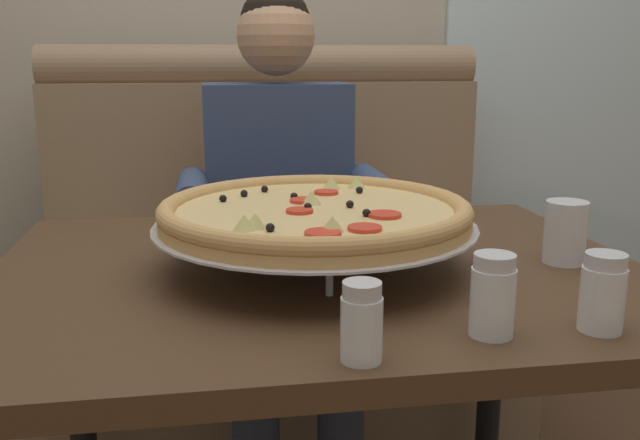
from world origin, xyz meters
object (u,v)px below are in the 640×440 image
booth_bench (274,281)px  diner_main (280,202)px  shaker_parmesan (492,301)px  pizza (315,214)px  dining_table (319,314)px  shaker_oregano (361,328)px  shaker_pepper_flakes (602,298)px  drinking_glass (565,236)px

booth_bench → diner_main: 0.41m
shaker_parmesan → booth_bench: bearing=98.0°
booth_bench → pizza: booth_bench is taller
dining_table → diner_main: (-0.00, 0.65, 0.07)m
booth_bench → shaker_parmesan: 1.32m
diner_main → shaker_oregano: size_ratio=12.64×
dining_table → shaker_pepper_flakes: shaker_pepper_flakes is taller
shaker_parmesan → drinking_glass: bearing=48.3°
shaker_parmesan → dining_table: bearing=117.4°
pizza → drinking_glass: bearing=-5.3°
dining_table → shaker_oregano: bearing=-91.6°
booth_bench → dining_table: bearing=-90.0°
pizza → shaker_parmesan: bearing=-61.1°
pizza → dining_table: bearing=36.8°
pizza → shaker_pepper_flakes: (0.34, -0.34, -0.05)m
booth_bench → shaker_parmesan: booth_bench is taller
shaker_pepper_flakes → shaker_parmesan: shaker_parmesan is taller
diner_main → pizza: (-0.01, -0.65, 0.11)m
booth_bench → shaker_parmesan: size_ratio=12.67×
booth_bench → shaker_oregano: size_ratio=14.16×
booth_bench → drinking_glass: (0.44, -0.96, 0.38)m
shaker_pepper_flakes → booth_bench: bearing=104.7°
diner_main → shaker_parmesan: size_ratio=11.31×
shaker_oregano → shaker_pepper_flakes: shaker_pepper_flakes is taller
diner_main → shaker_oregano: (-0.01, -1.04, 0.06)m
shaker_oregano → shaker_parmesan: (0.19, 0.05, 0.01)m
diner_main → booth_bench: bearing=89.3°
dining_table → shaker_oregano: (-0.01, -0.39, 0.13)m
booth_bench → dining_table: size_ratio=1.24×
dining_table → drinking_glass: (0.44, -0.05, 0.14)m
shaker_oregano → shaker_pepper_flakes: bearing=7.0°
dining_table → diner_main: bearing=90.3°
shaker_oregano → drinking_glass: bearing=37.4°
dining_table → pizza: size_ratio=2.05×
diner_main → shaker_oregano: bearing=-90.4°
pizza → drinking_glass: (0.45, -0.04, -0.05)m
booth_bench → pizza: bearing=-90.5°
booth_bench → drinking_glass: 1.12m
dining_table → diner_main: size_ratio=0.90×
booth_bench → drinking_glass: bearing=-65.4°
pizza → drinking_glass: 0.45m
booth_bench → pizza: 1.01m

